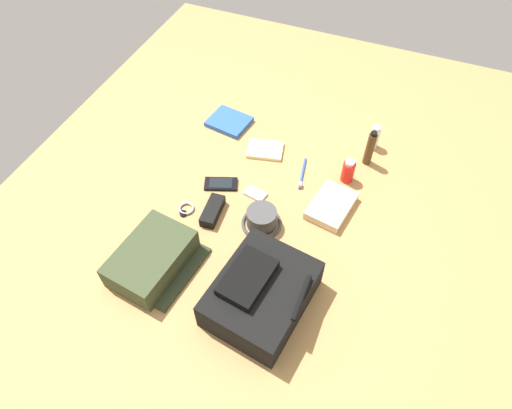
# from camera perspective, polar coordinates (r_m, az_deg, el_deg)

# --- Properties ---
(ground_plane) EXTENTS (2.64, 2.02, 0.02)m
(ground_plane) POSITION_cam_1_polar(r_m,az_deg,el_deg) (1.73, 0.00, -1.07)
(ground_plane) COLOR #AE804A
(ground_plane) RESTS_ON ground
(backpack) EXTENTS (0.38, 0.32, 0.15)m
(backpack) POSITION_cam_1_polar(r_m,az_deg,el_deg) (1.46, 0.63, -11.26)
(backpack) COLOR black
(backpack) RESTS_ON ground_plane
(toiletry_pouch) EXTENTS (0.32, 0.28, 0.10)m
(toiletry_pouch) POSITION_cam_1_polar(r_m,az_deg,el_deg) (1.58, -13.06, -6.80)
(toiletry_pouch) COLOR #384228
(toiletry_pouch) RESTS_ON ground_plane
(bucket_hat) EXTENTS (0.15, 0.15, 0.08)m
(bucket_hat) POSITION_cam_1_polar(r_m,az_deg,el_deg) (1.66, 0.72, -1.86)
(bucket_hat) COLOR #454545
(bucket_hat) RESTS_ON ground_plane
(toothpaste_tube) EXTENTS (0.04, 0.04, 0.11)m
(toothpaste_tube) POSITION_cam_1_polar(r_m,az_deg,el_deg) (1.99, 14.84, 8.28)
(toothpaste_tube) COLOR white
(toothpaste_tube) RESTS_ON ground_plane
(cologne_bottle) EXTENTS (0.03, 0.03, 0.17)m
(cologne_bottle) POSITION_cam_1_polar(r_m,az_deg,el_deg) (1.90, 14.34, 6.97)
(cologne_bottle) COLOR #473319
(cologne_bottle) RESTS_ON ground_plane
(sunscreen_spray) EXTENTS (0.05, 0.05, 0.11)m
(sunscreen_spray) POSITION_cam_1_polar(r_m,az_deg,el_deg) (1.83, 11.69, 4.22)
(sunscreen_spray) COLOR red
(sunscreen_spray) RESTS_ON ground_plane
(paperback_novel) EXTENTS (0.17, 0.20, 0.02)m
(paperback_novel) POSITION_cam_1_polar(r_m,az_deg,el_deg) (2.07, -3.45, 10.49)
(paperback_novel) COLOR blue
(paperback_novel) RESTS_ON ground_plane
(cell_phone) EXTENTS (0.11, 0.15, 0.01)m
(cell_phone) POSITION_cam_1_polar(r_m,az_deg,el_deg) (1.81, -4.51, 2.65)
(cell_phone) COLOR black
(cell_phone) RESTS_ON ground_plane
(media_player) EXTENTS (0.07, 0.09, 0.01)m
(media_player) POSITION_cam_1_polar(r_m,az_deg,el_deg) (1.77, -0.09, 1.39)
(media_player) COLOR #B7B7BC
(media_player) RESTS_ON ground_plane
(wristwatch) EXTENTS (0.07, 0.06, 0.01)m
(wristwatch) POSITION_cam_1_polar(r_m,az_deg,el_deg) (1.74, -8.93, -0.59)
(wristwatch) COLOR #99999E
(wristwatch) RESTS_ON ground_plane
(toothbrush) EXTENTS (0.17, 0.04, 0.02)m
(toothbrush) POSITION_cam_1_polar(r_m,az_deg,el_deg) (1.85, 5.93, 3.78)
(toothbrush) COLOR blue
(toothbrush) RESTS_ON ground_plane
(notepad) EXTENTS (0.14, 0.17, 0.02)m
(notepad) POSITION_cam_1_polar(r_m,az_deg,el_deg) (1.94, 1.17, 7.01)
(notepad) COLOR beige
(notepad) RESTS_ON ground_plane
(folded_towel) EXTENTS (0.22, 0.17, 0.04)m
(folded_towel) POSITION_cam_1_polar(r_m,az_deg,el_deg) (1.74, 9.59, -0.16)
(folded_towel) COLOR beige
(folded_towel) RESTS_ON ground_plane
(sunglasses_case) EXTENTS (0.14, 0.07, 0.04)m
(sunglasses_case) POSITION_cam_1_polar(r_m,az_deg,el_deg) (1.71, -5.56, -0.81)
(sunglasses_case) COLOR black
(sunglasses_case) RESTS_ON ground_plane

